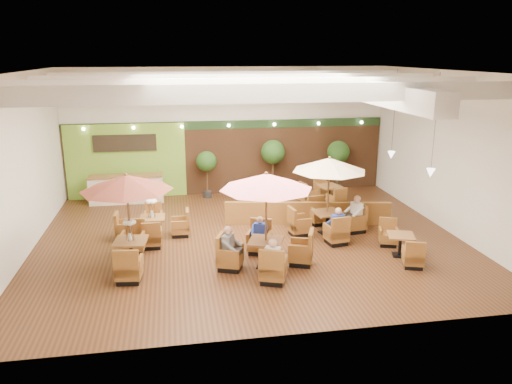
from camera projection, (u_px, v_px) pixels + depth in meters
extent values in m
plane|color=#381E0F|center=(250.00, 239.00, 16.82)|extent=(14.00, 14.00, 0.00)
cube|color=silver|center=(228.00, 131.00, 21.77)|extent=(14.00, 0.04, 5.50)
cube|color=silver|center=(294.00, 218.00, 10.38)|extent=(14.00, 0.04, 5.50)
cube|color=silver|center=(19.00, 167.00, 14.94)|extent=(0.04, 12.00, 5.50)
cube|color=silver|center=(449.00, 152.00, 17.21)|extent=(0.04, 12.00, 5.50)
cube|color=white|center=(249.00, 72.00, 15.33)|extent=(14.00, 12.00, 0.04)
cube|color=brown|center=(229.00, 157.00, 22.02)|extent=(13.90, 0.10, 3.20)
cube|color=#1E3819|center=(228.00, 125.00, 21.62)|extent=(13.90, 0.12, 0.35)
cube|color=#74A630|center=(126.00, 161.00, 21.25)|extent=(5.00, 0.08, 3.20)
cube|color=black|center=(125.00, 143.00, 20.96)|extent=(2.60, 0.08, 0.70)
cube|color=white|center=(356.00, 89.00, 16.05)|extent=(0.60, 11.00, 0.60)
cube|color=white|center=(276.00, 93.00, 11.63)|extent=(13.60, 0.12, 0.45)
cube|color=white|center=(256.00, 86.00, 14.19)|extent=(13.60, 0.12, 0.45)
cube|color=white|center=(243.00, 81.00, 16.66)|extent=(13.60, 0.12, 0.45)
cube|color=white|center=(233.00, 77.00, 19.23)|extent=(13.60, 0.12, 0.45)
cylinder|color=black|center=(435.00, 124.00, 15.75)|extent=(0.01, 0.01, 3.20)
cone|color=white|center=(430.00, 173.00, 16.19)|extent=(0.28, 0.28, 0.28)
cylinder|color=black|center=(394.00, 113.00, 18.60)|extent=(0.01, 0.01, 3.20)
cone|color=white|center=(391.00, 155.00, 19.03)|extent=(0.28, 0.28, 0.28)
sphere|color=#FFEAC6|center=(83.00, 129.00, 20.43)|extent=(0.14, 0.14, 0.14)
sphere|color=#FFEAC6|center=(133.00, 128.00, 20.76)|extent=(0.14, 0.14, 0.14)
sphere|color=#FFEAC6|center=(182.00, 127.00, 21.08)|extent=(0.14, 0.14, 0.14)
sphere|color=#FFEAC6|center=(229.00, 125.00, 21.41)|extent=(0.14, 0.14, 0.14)
sphere|color=#FFEAC6|center=(274.00, 124.00, 21.73)|extent=(0.14, 0.14, 0.14)
sphere|color=#FFEAC6|center=(319.00, 123.00, 22.05)|extent=(0.14, 0.14, 0.14)
sphere|color=#FFEAC6|center=(362.00, 122.00, 22.38)|extent=(0.14, 0.14, 0.14)
cube|color=beige|center=(127.00, 190.00, 20.80)|extent=(3.00, 0.70, 1.10)
cube|color=brown|center=(126.00, 176.00, 20.64)|extent=(3.00, 0.75, 0.06)
cube|color=brown|center=(308.00, 213.00, 18.19)|extent=(5.98, 1.26, 0.84)
cube|color=brown|center=(131.00, 241.00, 14.47)|extent=(1.02, 1.02, 0.07)
cylinder|color=black|center=(131.00, 253.00, 14.57)|extent=(0.11, 0.11, 0.72)
cube|color=black|center=(132.00, 265.00, 14.68)|extent=(0.54, 0.54, 0.04)
cube|color=brown|center=(129.00, 271.00, 13.61)|extent=(0.75, 0.75, 0.35)
cube|color=brown|center=(129.00, 264.00, 13.26)|extent=(0.68, 0.18, 0.76)
cube|color=brown|center=(117.00, 263.00, 13.53)|extent=(0.15, 0.61, 0.31)
cube|color=brown|center=(140.00, 263.00, 13.57)|extent=(0.15, 0.61, 0.31)
cube|color=black|center=(130.00, 279.00, 13.68)|extent=(0.66, 0.66, 0.15)
cube|color=brown|center=(134.00, 243.00, 15.58)|extent=(0.75, 0.75, 0.35)
cube|color=brown|center=(133.00, 230.00, 15.75)|extent=(0.68, 0.18, 0.76)
cube|color=brown|center=(144.00, 236.00, 15.54)|extent=(0.15, 0.61, 0.31)
cube|color=brown|center=(123.00, 237.00, 15.50)|extent=(0.15, 0.61, 0.31)
cube|color=black|center=(134.00, 251.00, 15.65)|extent=(0.66, 0.66, 0.15)
cylinder|color=brown|center=(129.00, 222.00, 14.31)|extent=(0.06, 0.06, 2.73)
cone|color=#5E271B|center=(126.00, 183.00, 14.00)|extent=(2.62, 2.62, 0.45)
sphere|color=brown|center=(126.00, 175.00, 13.93)|extent=(0.10, 0.10, 0.10)
cylinder|color=silver|center=(130.00, 237.00, 14.43)|extent=(0.10, 0.10, 0.22)
cube|color=brown|center=(266.00, 241.00, 14.45)|extent=(1.21, 1.21, 0.07)
cylinder|color=black|center=(266.00, 254.00, 14.55)|extent=(0.11, 0.11, 0.73)
cube|color=black|center=(266.00, 266.00, 14.66)|extent=(0.64, 0.64, 0.04)
cube|color=brown|center=(273.00, 271.00, 13.57)|extent=(0.88, 0.88, 0.35)
cube|color=brown|center=(279.00, 263.00, 13.24)|extent=(0.68, 0.34, 0.78)
cube|color=brown|center=(261.00, 263.00, 13.57)|extent=(0.29, 0.60, 0.31)
cube|color=brown|center=(285.00, 264.00, 13.46)|extent=(0.29, 0.60, 0.31)
cube|color=black|center=(273.00, 280.00, 13.64)|extent=(0.78, 0.78, 0.16)
cube|color=brown|center=(260.00, 243.00, 15.57)|extent=(0.88, 0.88, 0.35)
cube|color=brown|center=(255.00, 230.00, 15.72)|extent=(0.68, 0.34, 0.78)
cube|color=brown|center=(270.00, 237.00, 15.45)|extent=(0.29, 0.60, 0.31)
cube|color=brown|center=(249.00, 236.00, 15.57)|extent=(0.29, 0.60, 0.31)
cube|color=black|center=(260.00, 251.00, 15.64)|extent=(0.78, 0.78, 0.16)
cube|color=brown|center=(230.00, 258.00, 14.40)|extent=(0.88, 0.88, 0.35)
cube|color=brown|center=(239.00, 246.00, 14.45)|extent=(0.34, 0.68, 0.78)
cube|color=brown|center=(233.00, 247.00, 14.65)|extent=(0.60, 0.29, 0.31)
cube|color=brown|center=(227.00, 256.00, 14.04)|extent=(0.60, 0.29, 0.31)
cube|color=black|center=(230.00, 267.00, 14.47)|extent=(0.78, 0.78, 0.16)
cube|color=brown|center=(301.00, 254.00, 14.74)|extent=(0.88, 0.88, 0.35)
cube|color=brown|center=(293.00, 245.00, 14.51)|extent=(0.34, 0.68, 0.78)
cube|color=brown|center=(300.00, 251.00, 14.38)|extent=(0.60, 0.29, 0.31)
cube|color=brown|center=(302.00, 243.00, 14.99)|extent=(0.60, 0.29, 0.31)
cube|color=black|center=(301.00, 262.00, 14.81)|extent=(0.78, 0.78, 0.16)
cylinder|color=brown|center=(266.00, 222.00, 14.29)|extent=(0.06, 0.06, 2.77)
cone|color=#F37580|center=(266.00, 181.00, 13.96)|extent=(2.66, 2.66, 0.45)
sphere|color=brown|center=(266.00, 173.00, 13.90)|extent=(0.10, 0.10, 0.10)
cube|color=brown|center=(328.00, 213.00, 17.15)|extent=(1.03, 1.03, 0.06)
cylinder|color=black|center=(327.00, 223.00, 17.25)|extent=(0.11, 0.11, 0.70)
cube|color=black|center=(327.00, 233.00, 17.35)|extent=(0.54, 0.54, 0.04)
cube|color=brown|center=(336.00, 235.00, 16.32)|extent=(0.75, 0.75, 0.34)
cube|color=brown|center=(338.00, 229.00, 15.97)|extent=(0.66, 0.21, 0.74)
cube|color=brown|center=(328.00, 230.00, 16.17)|extent=(0.18, 0.59, 0.30)
cube|color=brown|center=(345.00, 228.00, 16.36)|extent=(0.18, 0.59, 0.30)
cube|color=black|center=(336.00, 242.00, 16.38)|extent=(0.66, 0.66, 0.15)
cube|color=brown|center=(319.00, 216.00, 18.22)|extent=(0.75, 0.75, 0.34)
cube|color=brown|center=(318.00, 205.00, 18.40)|extent=(0.66, 0.21, 0.74)
cube|color=brown|center=(326.00, 209.00, 18.26)|extent=(0.18, 0.59, 0.30)
cube|color=brown|center=(311.00, 211.00, 18.07)|extent=(0.18, 0.59, 0.30)
cube|color=black|center=(318.00, 222.00, 18.28)|extent=(0.66, 0.66, 0.15)
cube|color=brown|center=(299.00, 226.00, 17.11)|extent=(0.75, 0.75, 0.34)
cube|color=brown|center=(307.00, 218.00, 17.02)|extent=(0.21, 0.66, 0.74)
cube|color=brown|center=(296.00, 218.00, 17.33)|extent=(0.59, 0.18, 0.30)
cube|color=brown|center=(303.00, 223.00, 16.77)|extent=(0.59, 0.18, 0.30)
cube|color=black|center=(299.00, 233.00, 17.17)|extent=(0.66, 0.66, 0.15)
cube|color=brown|center=(355.00, 223.00, 17.43)|extent=(0.75, 0.75, 0.34)
cube|color=brown|center=(347.00, 215.00, 17.34)|extent=(0.21, 0.66, 0.74)
cube|color=brown|center=(359.00, 220.00, 17.09)|extent=(0.59, 0.18, 0.30)
cube|color=brown|center=(351.00, 215.00, 17.65)|extent=(0.59, 0.18, 0.30)
cube|color=black|center=(354.00, 230.00, 17.50)|extent=(0.66, 0.66, 0.15)
cylinder|color=brown|center=(328.00, 197.00, 17.00)|extent=(0.06, 0.06, 2.64)
cone|color=#CCB48E|center=(329.00, 164.00, 16.69)|extent=(2.53, 2.53, 0.45)
sphere|color=brown|center=(330.00, 158.00, 16.63)|extent=(0.10, 0.10, 0.10)
cube|color=brown|center=(152.00, 218.00, 16.79)|extent=(0.85, 0.85, 0.06)
cylinder|color=black|center=(153.00, 227.00, 16.88)|extent=(0.10, 0.10, 0.64)
cube|color=black|center=(153.00, 237.00, 16.97)|extent=(0.45, 0.45, 0.04)
cube|color=brown|center=(152.00, 239.00, 16.02)|extent=(0.62, 0.62, 0.31)
cube|color=brown|center=(152.00, 233.00, 15.70)|extent=(0.61, 0.11, 0.68)
cube|color=brown|center=(143.00, 234.00, 15.93)|extent=(0.09, 0.54, 0.27)
cube|color=brown|center=(161.00, 233.00, 16.01)|extent=(0.09, 0.54, 0.27)
cube|color=black|center=(153.00, 245.00, 16.08)|extent=(0.55, 0.55, 0.14)
cube|color=brown|center=(154.00, 221.00, 17.77)|extent=(0.62, 0.62, 0.31)
cube|color=brown|center=(153.00, 211.00, 17.93)|extent=(0.61, 0.11, 0.68)
cube|color=brown|center=(161.00, 215.00, 17.76)|extent=(0.09, 0.54, 0.27)
cube|color=brown|center=(145.00, 216.00, 17.68)|extent=(0.09, 0.54, 0.27)
cube|color=black|center=(154.00, 226.00, 17.83)|extent=(0.55, 0.55, 0.14)
cube|color=brown|center=(125.00, 231.00, 16.75)|extent=(0.62, 0.62, 0.31)
cube|color=brown|center=(132.00, 222.00, 16.72)|extent=(0.11, 0.61, 0.68)
cube|color=brown|center=(125.00, 223.00, 16.96)|extent=(0.54, 0.09, 0.27)
cube|color=brown|center=(124.00, 228.00, 16.43)|extent=(0.54, 0.09, 0.27)
cube|color=black|center=(125.00, 237.00, 16.81)|extent=(0.55, 0.55, 0.14)
cube|color=brown|center=(180.00, 228.00, 17.05)|extent=(0.62, 0.62, 0.31)
cube|color=brown|center=(173.00, 220.00, 16.92)|extent=(0.11, 0.61, 0.68)
cube|color=brown|center=(180.00, 225.00, 16.72)|extent=(0.54, 0.09, 0.27)
cube|color=brown|center=(180.00, 220.00, 17.26)|extent=(0.54, 0.09, 0.27)
cube|color=black|center=(181.00, 234.00, 17.11)|extent=(0.55, 0.55, 0.14)
cylinder|color=silver|center=(152.00, 214.00, 16.75)|extent=(0.10, 0.10, 0.22)
cube|color=brown|center=(401.00, 236.00, 15.28)|extent=(0.98, 0.98, 0.06)
cylinder|color=black|center=(400.00, 245.00, 15.36)|extent=(0.09, 0.09, 0.61)
cube|color=black|center=(399.00, 255.00, 15.45)|extent=(0.52, 0.52, 0.04)
cube|color=brown|center=(413.00, 258.00, 14.55)|extent=(0.72, 0.72, 0.29)
cube|color=brown|center=(420.00, 252.00, 14.27)|extent=(0.57, 0.26, 0.64)
cube|color=brown|center=(404.00, 252.00, 14.54)|extent=(0.22, 0.50, 0.26)
cube|color=brown|center=(423.00, 253.00, 14.47)|extent=(0.22, 0.50, 0.26)
cube|color=black|center=(412.00, 265.00, 14.61)|extent=(0.64, 0.64, 0.13)
cube|color=brown|center=(388.00, 237.00, 16.21)|extent=(0.72, 0.72, 0.29)
cube|color=brown|center=(384.00, 227.00, 16.34)|extent=(0.57, 0.26, 0.64)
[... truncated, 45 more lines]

